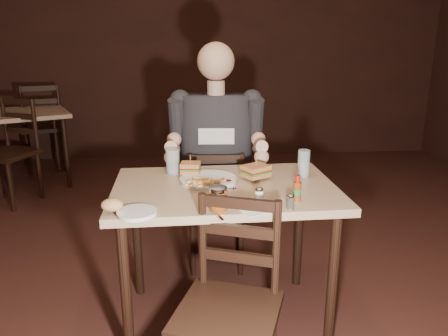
{
  "coord_description": "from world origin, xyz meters",
  "views": [
    {
      "loc": [
        -0.22,
        -2.07,
        1.49
      ],
      "look_at": [
        -0.03,
        0.06,
        0.85
      ],
      "focal_mm": 35.0,
      "sensor_mm": 36.0,
      "label": 1
    }
  ],
  "objects": [
    {
      "name": "fries_pile",
      "position": [
        -0.12,
        0.0,
        0.8
      ],
      "size": [
        0.26,
        0.18,
        0.04
      ],
      "primitive_type": null,
      "rotation": [
        0.0,
        0.0,
        0.02
      ],
      "color": "#F2B45E",
      "rests_on": "dinner_plate"
    },
    {
      "name": "diner",
      "position": [
        -0.03,
        0.56,
        0.95
      ],
      "size": [
        0.63,
        0.51,
        1.04
      ],
      "primitive_type": null,
      "rotation": [
        0.0,
        0.0,
        -0.07
      ],
      "color": "#27272B",
      "rests_on": "chair_far"
    },
    {
      "name": "syrup_dispenser",
      "position": [
        -0.09,
        -0.31,
        0.82
      ],
      "size": [
        0.08,
        0.08,
        0.1
      ],
      "primitive_type": null,
      "rotation": [
        0.0,
        0.0,
        0.02
      ],
      "color": "#7D340E",
      "rests_on": "main_table"
    },
    {
      "name": "hot_sauce",
      "position": [
        0.28,
        -0.22,
        0.83
      ],
      "size": [
        0.04,
        0.04,
        0.12
      ],
      "primitive_type": null,
      "rotation": [
        0.0,
        0.0,
        0.02
      ],
      "color": "#7D340E",
      "rests_on": "main_table"
    },
    {
      "name": "napkin",
      "position": [
        0.08,
        -0.32,
        0.77
      ],
      "size": [
        0.17,
        0.17,
        0.0
      ],
      "primitive_type": "cube",
      "rotation": [
        0.0,
        0.0,
        0.36
      ],
      "color": "white",
      "rests_on": "main_table"
    },
    {
      "name": "room_shell",
      "position": [
        0.0,
        0.0,
        1.4
      ],
      "size": [
        7.0,
        7.0,
        7.0
      ],
      "color": "black",
      "rests_on": "ground"
    },
    {
      "name": "bg_table",
      "position": [
        -1.86,
        2.5,
        0.68
      ],
      "size": [
        1.06,
        1.06,
        0.77
      ],
      "rotation": [
        0.0,
        0.0,
        0.42
      ],
      "color": "tan",
      "rests_on": "ground"
    },
    {
      "name": "main_table",
      "position": [
        -0.03,
        0.01,
        0.68
      ],
      "size": [
        1.13,
        0.77,
        0.77
      ],
      "rotation": [
        0.0,
        0.0,
        0.02
      ],
      "color": "tan",
      "rests_on": "ground"
    },
    {
      "name": "salt_shaker",
      "position": [
        0.1,
        -0.24,
        0.8
      ],
      "size": [
        0.04,
        0.04,
        0.07
      ],
      "primitive_type": null,
      "rotation": [
        0.0,
        0.0,
        0.02
      ],
      "color": "white",
      "rests_on": "main_table"
    },
    {
      "name": "glass_right",
      "position": [
        0.4,
        0.13,
        0.84
      ],
      "size": [
        0.07,
        0.07,
        0.15
      ],
      "primitive_type": "cylinder",
      "rotation": [
        0.0,
        0.0,
        0.02
      ],
      "color": "silver",
      "rests_on": "main_table"
    },
    {
      "name": "dinner_plate",
      "position": [
        -0.11,
        0.08,
        0.78
      ],
      "size": [
        0.3,
        0.3,
        0.02
      ],
      "primitive_type": "cylinder",
      "rotation": [
        0.0,
        0.0,
        0.02
      ],
      "color": "white",
      "rests_on": "main_table"
    },
    {
      "name": "sandwich_left",
      "position": [
        -0.2,
        0.19,
        0.83
      ],
      "size": [
        0.11,
        0.1,
        0.09
      ],
      "primitive_type": null,
      "rotation": [
        0.0,
        0.0,
        -0.14
      ],
      "color": "#CF884D",
      "rests_on": "dinner_plate"
    },
    {
      "name": "chair_far",
      "position": [
        -0.03,
        0.62,
        0.41
      ],
      "size": [
        0.41,
        0.44,
        0.82
      ],
      "primitive_type": null,
      "rotation": [
        0.0,
        0.0,
        3.08
      ],
      "color": "black",
      "rests_on": "ground"
    },
    {
      "name": "bg_chair_far",
      "position": [
        -1.86,
        3.05,
        0.5
      ],
      "size": [
        0.59,
        0.62,
        1.0
      ],
      "primitive_type": null,
      "rotation": [
        0.0,
        0.0,
        3.45
      ],
      "color": "black",
      "rests_on": "ground"
    },
    {
      "name": "bread_roll",
      "position": [
        -0.54,
        -0.31,
        0.81
      ],
      "size": [
        0.09,
        0.08,
        0.06
      ],
      "primitive_type": "ellipsoid",
      "rotation": [
        0.0,
        0.0,
        0.02
      ],
      "color": "tan",
      "rests_on": "side_plate"
    },
    {
      "name": "ketchup_dollop",
      "position": [
        -0.01,
        0.03,
        0.79
      ],
      "size": [
        0.04,
        0.04,
        0.01
      ],
      "primitive_type": "ellipsoid",
      "rotation": [
        0.0,
        0.0,
        0.02
      ],
      "color": "maroon",
      "rests_on": "dinner_plate"
    },
    {
      "name": "bg_chair_near",
      "position": [
        -1.86,
        1.95,
        0.48
      ],
      "size": [
        0.6,
        0.62,
        0.95
      ],
      "primitive_type": null,
      "rotation": [
        0.0,
        0.0,
        -0.43
      ],
      "color": "black",
      "rests_on": "ground"
    },
    {
      "name": "chair_near",
      "position": [
        -0.07,
        -0.57,
        0.43
      ],
      "size": [
        0.53,
        0.55,
        0.86
      ],
      "primitive_type": null,
      "rotation": [
        0.0,
        0.0,
        -0.36
      ],
      "color": "black",
      "rests_on": "ground"
    },
    {
      "name": "side_plate",
      "position": [
        -0.43,
        -0.33,
        0.78
      ],
      "size": [
        0.17,
        0.17,
        0.01
      ],
      "primitive_type": "cylinder",
      "rotation": [
        0.0,
        0.0,
        0.02
      ],
      "color": "white",
      "rests_on": "main_table"
    },
    {
      "name": "sandwich_right",
      "position": [
        0.14,
        0.1,
        0.84
      ],
      "size": [
        0.16,
        0.16,
        0.11
      ],
      "primitive_type": null,
      "rotation": [
        0.0,
        0.0,
        0.55
      ],
      "color": "#CF884D",
      "rests_on": "dinner_plate"
    },
    {
      "name": "knife",
      "position": [
        -0.11,
        -0.33,
        0.78
      ],
      "size": [
        0.08,
        0.21,
        0.01
      ],
      "primitive_type": "cube",
      "rotation": [
        0.0,
        0.0,
        0.31
      ],
      "color": "silver",
      "rests_on": "napkin"
    },
    {
      "name": "glass_left",
      "position": [
        -0.3,
        0.25,
        0.84
      ],
      "size": [
        0.08,
        0.08,
        0.14
      ],
      "primitive_type": "cylinder",
      "rotation": [
        0.0,
        0.0,
        0.02
      ],
      "color": "silver",
      "rests_on": "main_table"
    },
    {
      "name": "pepper_shaker",
      "position": [
        0.23,
        -0.32,
        0.8
      ],
      "size": [
        0.04,
        0.04,
        0.06
      ],
      "primitive_type": null,
      "rotation": [
        0.0,
        0.0,
        0.02
      ],
      "color": "#38332D",
      "rests_on": "main_table"
    },
    {
      "name": "fork",
      "position": [
        -0.02,
        -0.26,
        0.77
      ],
      "size": [
        0.08,
        0.13,
        0.0
      ],
      "primitive_type": "cube",
      "rotation": [
        0.0,
        0.0,
        -0.48
      ],
      "color": "silver",
      "rests_on": "napkin"
    }
  ]
}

